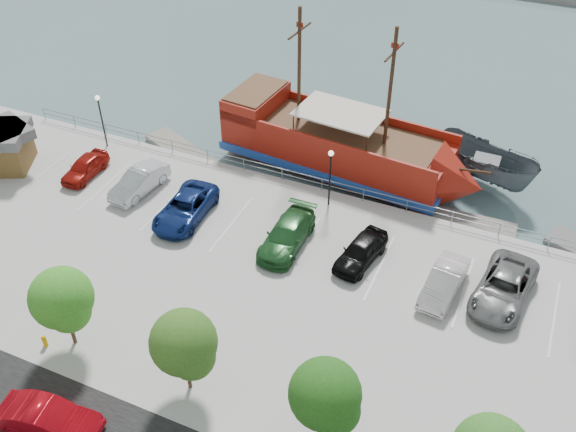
% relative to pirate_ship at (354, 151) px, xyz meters
% --- Properties ---
extents(ground, '(160.00, 160.00, 0.00)m').
position_rel_pirate_ship_xyz_m(ground, '(0.11, -11.78, -2.07)').
color(ground, '#486366').
extents(sidewalk, '(100.00, 4.00, 0.05)m').
position_rel_pirate_ship_xyz_m(sidewalk, '(0.11, -21.78, -1.06)').
color(sidewalk, '#A9A9A4').
rests_on(sidewalk, land_slab).
extents(seawall_railing, '(50.00, 0.06, 1.00)m').
position_rel_pirate_ship_xyz_m(seawall_railing, '(0.11, -3.98, -0.55)').
color(seawall_railing, slate).
rests_on(seawall_railing, land_slab).
extents(pirate_ship, '(19.84, 7.06, 12.38)m').
position_rel_pirate_ship_xyz_m(pirate_ship, '(0.00, 0.00, 0.00)').
color(pirate_ship, maroon).
rests_on(pirate_ship, ground).
extents(patrol_boat, '(8.43, 5.87, 3.06)m').
position_rel_pirate_ship_xyz_m(patrol_boat, '(9.02, 2.63, -0.55)').
color(patrol_boat, '#444C52').
rests_on(patrol_boat, ground).
extents(dock_west, '(7.27, 4.68, 0.40)m').
position_rel_pirate_ship_xyz_m(dock_west, '(-13.08, -2.58, -1.87)').
color(dock_west, gray).
rests_on(dock_west, ground).
extents(dock_mid, '(7.10, 2.31, 0.40)m').
position_rel_pirate_ship_xyz_m(dock_mid, '(8.65, -2.58, -1.87)').
color(dock_mid, gray).
rests_on(dock_mid, ground).
extents(shed, '(4.95, 4.95, 3.07)m').
position_rel_pirate_ship_xyz_m(shed, '(-22.88, -10.35, 0.56)').
color(shed, brown).
rests_on(shed, land_slab).
extents(street_sedan, '(5.05, 2.44, 1.59)m').
position_rel_pirate_ship_xyz_m(street_sedan, '(-5.59, -26.40, -0.28)').
color(street_sedan, '#9B060F').
rests_on(street_sedan, street).
extents(fire_hydrant, '(0.26, 0.26, 0.76)m').
position_rel_pirate_ship_xyz_m(fire_hydrant, '(-9.16, -22.58, -0.66)').
color(fire_hydrant, '#E9A200').
rests_on(fire_hydrant, sidewalk).
extents(lamp_post_left, '(0.36, 0.36, 4.28)m').
position_rel_pirate_ship_xyz_m(lamp_post_left, '(-17.89, -5.28, 1.87)').
color(lamp_post_left, black).
rests_on(lamp_post_left, land_slab).
extents(lamp_post_mid, '(0.36, 0.36, 4.28)m').
position_rel_pirate_ship_xyz_m(lamp_post_mid, '(0.11, -5.28, 1.87)').
color(lamp_post_mid, black).
rests_on(lamp_post_mid, land_slab).
extents(tree_c, '(3.30, 3.20, 5.00)m').
position_rel_pirate_ship_xyz_m(tree_c, '(-7.74, -21.86, 2.22)').
color(tree_c, '#473321').
rests_on(tree_c, sidewalk).
extents(tree_d, '(3.30, 3.20, 5.00)m').
position_rel_pirate_ship_xyz_m(tree_d, '(-0.74, -21.86, 2.22)').
color(tree_d, '#473321').
rests_on(tree_d, sidewalk).
extents(tree_e, '(3.30, 3.20, 5.00)m').
position_rel_pirate_ship_xyz_m(tree_e, '(6.26, -21.86, 2.22)').
color(tree_e, '#473321').
rests_on(tree_e, sidewalk).
extents(parked_car_a, '(1.75, 4.17, 1.41)m').
position_rel_pirate_ship_xyz_m(parked_car_a, '(-16.91, -9.06, -0.37)').
color(parked_car_a, maroon).
rests_on(parked_car_a, land_slab).
extents(parked_car_b, '(2.26, 4.97, 1.58)m').
position_rel_pirate_ship_xyz_m(parked_car_b, '(-12.32, -9.08, -0.28)').
color(parked_car_b, silver).
rests_on(parked_car_b, land_slab).
extents(parked_car_c, '(2.84, 5.73, 1.56)m').
position_rel_pirate_ship_xyz_m(parked_car_c, '(-7.93, -10.32, -0.29)').
color(parked_car_c, navy).
rests_on(parked_car_c, land_slab).
extents(parked_car_d, '(2.25, 5.48, 1.59)m').
position_rel_pirate_ship_xyz_m(parked_car_d, '(-0.80, -10.15, -0.28)').
color(parked_car_d, '#205626').
rests_on(parked_car_d, land_slab).
extents(parked_car_e, '(2.60, 4.76, 1.53)m').
position_rel_pirate_ship_xyz_m(parked_car_e, '(3.84, -9.70, -0.31)').
color(parked_car_e, black).
rests_on(parked_car_e, land_slab).
extents(parked_car_f, '(2.14, 4.86, 1.55)m').
position_rel_pirate_ship_xyz_m(parked_car_f, '(8.99, -10.28, -0.30)').
color(parked_car_f, silver).
rests_on(parked_car_f, land_slab).
extents(parked_car_g, '(3.50, 6.26, 1.65)m').
position_rel_pirate_ship_xyz_m(parked_car_g, '(12.16, -9.42, -0.25)').
color(parked_car_g, slate).
rests_on(parked_car_g, land_slab).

